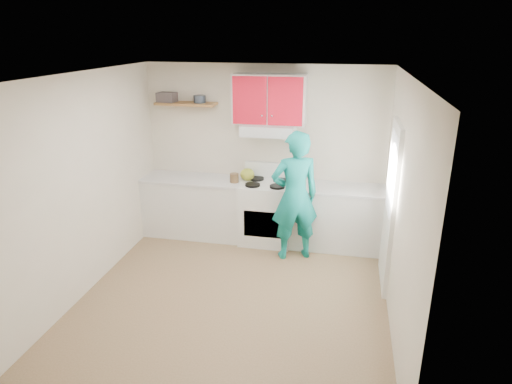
% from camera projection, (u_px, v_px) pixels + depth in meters
% --- Properties ---
extents(floor, '(3.80, 3.80, 0.00)m').
position_uv_depth(floor, '(235.00, 295.00, 5.41)').
color(floor, brown).
rests_on(floor, ground).
extents(ceiling, '(3.60, 3.80, 0.04)m').
position_uv_depth(ceiling, '(231.00, 75.00, 4.53)').
color(ceiling, white).
rests_on(ceiling, floor).
extents(back_wall, '(3.60, 0.04, 2.60)m').
position_uv_depth(back_wall, '(264.00, 152.00, 6.73)').
color(back_wall, beige).
rests_on(back_wall, floor).
extents(front_wall, '(3.60, 0.04, 2.60)m').
position_uv_depth(front_wall, '(168.00, 283.00, 3.22)').
color(front_wall, beige).
rests_on(front_wall, floor).
extents(left_wall, '(0.04, 3.80, 2.60)m').
position_uv_depth(left_wall, '(87.00, 184.00, 5.32)').
color(left_wall, beige).
rests_on(left_wall, floor).
extents(right_wall, '(0.04, 3.80, 2.60)m').
position_uv_depth(right_wall, '(400.00, 207.00, 4.63)').
color(right_wall, beige).
rests_on(right_wall, floor).
extents(door, '(0.05, 0.85, 2.05)m').
position_uv_depth(door, '(390.00, 207.00, 5.38)').
color(door, white).
rests_on(door, floor).
extents(door_glass, '(0.01, 0.55, 0.95)m').
position_uv_depth(door_glass, '(391.00, 173.00, 5.24)').
color(door_glass, white).
rests_on(door_glass, door).
extents(counter_left, '(1.52, 0.60, 0.90)m').
position_uv_depth(counter_left, '(195.00, 207.00, 6.93)').
color(counter_left, silver).
rests_on(counter_left, floor).
extents(counter_right, '(1.32, 0.60, 0.90)m').
position_uv_depth(counter_right, '(336.00, 218.00, 6.52)').
color(counter_right, silver).
rests_on(counter_right, floor).
extents(stove, '(0.76, 0.65, 0.92)m').
position_uv_depth(stove, '(266.00, 212.00, 6.69)').
color(stove, white).
rests_on(stove, floor).
extents(range_hood, '(0.76, 0.44, 0.15)m').
position_uv_depth(range_hood, '(268.00, 130.00, 6.37)').
color(range_hood, silver).
rests_on(range_hood, back_wall).
extents(upper_cabinets, '(1.02, 0.33, 0.70)m').
position_uv_depth(upper_cabinets, '(269.00, 99.00, 6.28)').
color(upper_cabinets, red).
rests_on(upper_cabinets, back_wall).
extents(shelf, '(0.90, 0.30, 0.04)m').
position_uv_depth(shelf, '(186.00, 104.00, 6.56)').
color(shelf, brown).
rests_on(shelf, back_wall).
extents(books, '(0.29, 0.23, 0.14)m').
position_uv_depth(books, '(167.00, 97.00, 6.58)').
color(books, '#453D40').
rests_on(books, shelf).
extents(tin, '(0.20, 0.20, 0.11)m').
position_uv_depth(tin, '(200.00, 99.00, 6.51)').
color(tin, '#333D4C').
rests_on(tin, shelf).
extents(kettle, '(0.24, 0.24, 0.18)m').
position_uv_depth(kettle, '(247.00, 174.00, 6.65)').
color(kettle, olive).
rests_on(kettle, stove).
extents(crock, '(0.15, 0.15, 0.16)m').
position_uv_depth(crock, '(234.00, 179.00, 6.56)').
color(crock, brown).
rests_on(crock, counter_left).
extents(cutting_board, '(0.34, 0.29, 0.02)m').
position_uv_depth(cutting_board, '(323.00, 187.00, 6.43)').
color(cutting_board, olive).
rests_on(cutting_board, counter_right).
extents(silicone_mat, '(0.38, 0.34, 0.01)m').
position_uv_depth(silicone_mat, '(354.00, 190.00, 6.33)').
color(silicone_mat, red).
rests_on(silicone_mat, counter_right).
extents(person, '(0.78, 0.65, 1.82)m').
position_uv_depth(person, '(295.00, 196.00, 6.05)').
color(person, '#0E7E78').
rests_on(person, floor).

